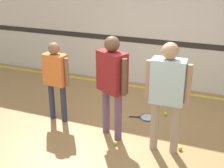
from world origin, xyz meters
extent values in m
plane|color=#A87F4C|center=(0.00, 0.00, 0.00)|extent=(16.00, 16.00, 0.00)
cube|color=silver|center=(0.00, 2.59, 1.60)|extent=(16.00, 0.06, 3.20)
cube|color=#2D2823|center=(0.00, 2.56, 1.02)|extent=(16.00, 0.01, 0.12)
cube|color=yellow|center=(0.00, 2.33, 0.00)|extent=(14.40, 0.10, 0.01)
cylinder|color=#6B4C70|center=(-0.16, 0.22, 0.40)|extent=(0.12, 0.12, 0.80)
cylinder|color=#6B4C70|center=(0.11, 0.08, 0.40)|extent=(0.12, 0.12, 0.80)
cube|color=maroon|center=(-0.02, 0.15, 1.12)|extent=(0.54, 0.45, 0.64)
sphere|color=brown|center=(-0.02, 0.15, 1.56)|extent=(0.23, 0.23, 0.23)
cylinder|color=brown|center=(-0.27, 0.28, 1.11)|extent=(0.08, 0.08, 0.57)
cylinder|color=brown|center=(0.22, 0.02, 1.11)|extent=(0.08, 0.08, 0.57)
cylinder|color=#2D334C|center=(-1.26, 0.32, 0.34)|extent=(0.10, 0.10, 0.69)
cylinder|color=#2D334C|center=(-1.00, 0.29, 0.34)|extent=(0.10, 0.10, 0.69)
cube|color=orange|center=(-1.13, 0.31, 0.96)|extent=(0.42, 0.26, 0.55)
sphere|color=brown|center=(-1.13, 0.31, 1.34)|extent=(0.20, 0.20, 0.20)
cylinder|color=brown|center=(-1.37, 0.33, 0.96)|extent=(0.07, 0.07, 0.49)
cylinder|color=brown|center=(-0.89, 0.28, 0.96)|extent=(0.07, 0.07, 0.49)
cylinder|color=tan|center=(1.02, 0.05, 0.41)|extent=(0.12, 0.12, 0.81)
cylinder|color=tan|center=(0.71, 0.04, 0.41)|extent=(0.12, 0.12, 0.81)
cube|color=silver|center=(0.86, 0.04, 1.13)|extent=(0.48, 0.28, 0.64)
sphere|color=tan|center=(0.86, 0.04, 1.57)|extent=(0.24, 0.24, 0.24)
cylinder|color=tan|center=(1.14, 0.05, 1.13)|extent=(0.08, 0.08, 0.58)
cylinder|color=tan|center=(0.58, 0.03, 1.13)|extent=(0.08, 0.08, 0.58)
torus|color=blue|center=(0.37, 0.96, 0.01)|extent=(0.38, 0.38, 0.02)
cylinder|color=silver|center=(0.37, 0.96, 0.01)|extent=(0.26, 0.26, 0.01)
cylinder|color=black|center=(0.14, 0.89, 0.01)|extent=(0.19, 0.08, 0.02)
sphere|color=black|center=(0.05, 0.87, 0.01)|extent=(0.03, 0.03, 0.03)
sphere|color=#CCE038|center=(0.13, -0.09, 0.03)|extent=(0.07, 0.07, 0.07)
sphere|color=#CCE038|center=(0.65, 1.17, 0.03)|extent=(0.07, 0.07, 0.07)
sphere|color=#CCE038|center=(1.11, 0.14, 0.03)|extent=(0.07, 0.07, 0.07)
camera|label=1|loc=(1.64, -4.01, 2.73)|focal=50.00mm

